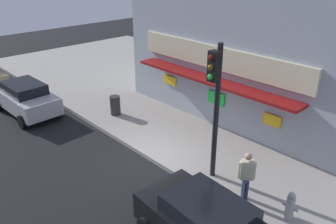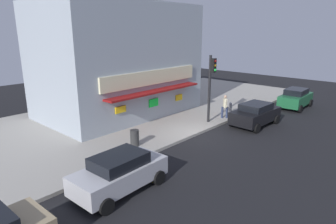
# 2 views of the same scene
# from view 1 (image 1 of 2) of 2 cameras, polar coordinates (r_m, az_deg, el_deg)

# --- Properties ---
(ground_plane) EXTENTS (55.53, 55.53, 0.00)m
(ground_plane) POSITION_cam_1_polar(r_m,az_deg,el_deg) (13.33, -3.22, -8.14)
(ground_plane) COLOR black
(sidewalk) EXTENTS (37.02, 12.89, 0.17)m
(sidewalk) POSITION_cam_1_polar(r_m,az_deg,el_deg) (17.60, 13.01, 0.06)
(sidewalk) COLOR #A39E93
(sidewalk) RESTS_ON ground_plane
(corner_building) EXTENTS (11.58, 8.07, 8.22)m
(corner_building) POSITION_cam_1_polar(r_m,az_deg,el_deg) (17.37, 16.27, 13.95)
(corner_building) COLOR #9EA8B2
(corner_building) RESTS_ON sidewalk
(traffic_light) EXTENTS (0.32, 0.58, 4.70)m
(traffic_light) POSITION_cam_1_polar(r_m,az_deg,el_deg) (10.82, 7.90, 2.66)
(traffic_light) COLOR black
(traffic_light) RESTS_ON sidewalk
(fire_hydrant) EXTENTS (0.49, 0.25, 0.90)m
(fire_hydrant) POSITION_cam_1_polar(r_m,az_deg,el_deg) (10.84, 19.80, -14.55)
(fire_hydrant) COLOR #B2B2B7
(fire_hydrant) RESTS_ON sidewalk
(trash_can) EXTENTS (0.50, 0.50, 0.93)m
(trash_can) POSITION_cam_1_polar(r_m,az_deg,el_deg) (16.69, -8.85, 1.11)
(trash_can) COLOR #2D2D2D
(trash_can) RESTS_ON sidewalk
(pedestrian) EXTENTS (0.47, 0.48, 1.73)m
(pedestrian) POSITION_cam_1_polar(r_m,az_deg,el_deg) (10.81, 13.01, -10.34)
(pedestrian) COLOR navy
(pedestrian) RESTS_ON sidewalk
(parked_car_silver) EXTENTS (4.13, 2.13, 1.61)m
(parked_car_silver) POSITION_cam_1_polar(r_m,az_deg,el_deg) (18.28, -22.75, 2.20)
(parked_car_silver) COLOR #B7B7BC
(parked_car_silver) RESTS_ON ground_plane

